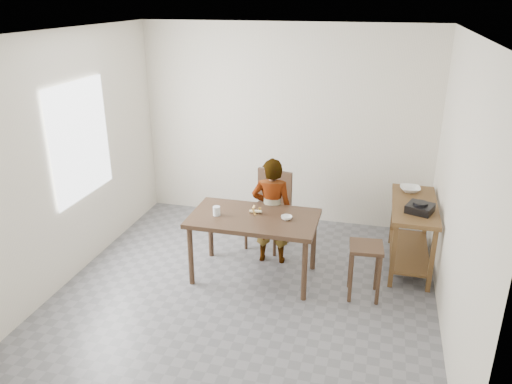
% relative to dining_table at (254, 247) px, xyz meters
% --- Properties ---
extents(floor, '(4.00, 4.00, 0.04)m').
position_rel_dining_table_xyz_m(floor, '(0.00, -0.30, -0.40)').
color(floor, slate).
rests_on(floor, ground).
extents(ceiling, '(4.00, 4.00, 0.04)m').
position_rel_dining_table_xyz_m(ceiling, '(0.00, -0.30, 2.35)').
color(ceiling, white).
rests_on(ceiling, wall_back).
extents(wall_back, '(4.00, 0.04, 2.70)m').
position_rel_dining_table_xyz_m(wall_back, '(0.00, 1.72, 0.98)').
color(wall_back, silver).
rests_on(wall_back, ground).
extents(wall_front, '(4.00, 0.04, 2.70)m').
position_rel_dining_table_xyz_m(wall_front, '(0.00, -2.32, 0.98)').
color(wall_front, silver).
rests_on(wall_front, ground).
extents(wall_left, '(0.04, 4.00, 2.70)m').
position_rel_dining_table_xyz_m(wall_left, '(-2.02, -0.30, 0.98)').
color(wall_left, silver).
rests_on(wall_left, ground).
extents(wall_right, '(0.04, 4.00, 2.70)m').
position_rel_dining_table_xyz_m(wall_right, '(2.02, -0.30, 0.98)').
color(wall_right, silver).
rests_on(wall_right, ground).
extents(window_pane, '(0.02, 1.10, 1.30)m').
position_rel_dining_table_xyz_m(window_pane, '(-1.97, -0.10, 1.12)').
color(window_pane, white).
rests_on(window_pane, wall_left).
extents(dining_table, '(1.40, 0.80, 0.75)m').
position_rel_dining_table_xyz_m(dining_table, '(0.00, 0.00, 0.00)').
color(dining_table, '#3D291B').
rests_on(dining_table, floor).
extents(prep_counter, '(0.50, 1.20, 0.80)m').
position_rel_dining_table_xyz_m(prep_counter, '(1.72, 0.70, 0.03)').
color(prep_counter, brown).
rests_on(prep_counter, floor).
extents(child, '(0.51, 0.36, 1.30)m').
position_rel_dining_table_xyz_m(child, '(0.11, 0.40, 0.28)').
color(child, silver).
rests_on(child, floor).
extents(dining_chair, '(0.56, 0.56, 0.96)m').
position_rel_dining_table_xyz_m(dining_chair, '(-0.02, 0.76, 0.11)').
color(dining_chair, '#3D291B').
rests_on(dining_chair, floor).
extents(stool, '(0.37, 0.37, 0.60)m').
position_rel_dining_table_xyz_m(stool, '(1.23, -0.10, -0.07)').
color(stool, '#3D291B').
rests_on(stool, floor).
extents(glass_tumbler, '(0.11, 0.11, 0.10)m').
position_rel_dining_table_xyz_m(glass_tumbler, '(-0.40, -0.07, 0.43)').
color(glass_tumbler, silver).
rests_on(glass_tumbler, dining_table).
extents(small_bowl, '(0.15, 0.15, 0.04)m').
position_rel_dining_table_xyz_m(small_bowl, '(0.36, 0.01, 0.39)').
color(small_bowl, white).
rests_on(small_bowl, dining_table).
extents(banana, '(0.16, 0.11, 0.06)m').
position_rel_dining_table_xyz_m(banana, '(-0.00, 0.09, 0.40)').
color(banana, '#F5DF54').
rests_on(banana, dining_table).
extents(serving_bowl, '(0.27, 0.27, 0.06)m').
position_rel_dining_table_xyz_m(serving_bowl, '(1.67, 1.07, 0.46)').
color(serving_bowl, white).
rests_on(serving_bowl, prep_counter).
extents(gas_burner, '(0.34, 0.34, 0.09)m').
position_rel_dining_table_xyz_m(gas_burner, '(1.76, 0.46, 0.47)').
color(gas_burner, black).
rests_on(gas_burner, prep_counter).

